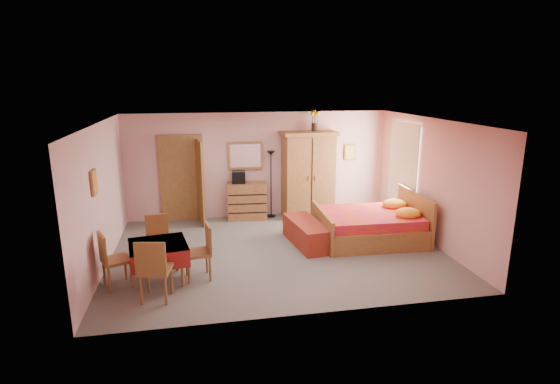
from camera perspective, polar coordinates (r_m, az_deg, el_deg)
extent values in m
plane|color=slate|center=(8.89, -0.27, -7.71)|extent=(6.50, 6.50, 0.00)
plane|color=brown|center=(8.27, -0.29, 9.24)|extent=(6.50, 6.50, 0.00)
cube|color=#DDA0A0|center=(10.90, -2.70, 3.55)|extent=(6.50, 0.10, 2.60)
cube|color=#DDA0A0|center=(6.14, 4.01, -5.03)|extent=(6.50, 0.10, 2.60)
cube|color=#DDA0A0|center=(8.53, -22.28, -0.56)|extent=(0.10, 5.00, 2.60)
cube|color=#DDA0A0|center=(9.61, 19.14, 1.31)|extent=(0.10, 5.00, 2.60)
cube|color=#9E6B35|center=(10.83, -12.66, 1.65)|extent=(1.06, 0.12, 2.15)
cube|color=white|center=(10.60, 15.83, 3.54)|extent=(0.08, 1.40, 1.95)
cube|color=orange|center=(7.86, -23.16, 1.17)|extent=(0.04, 0.32, 0.42)
cube|color=#D8BF59|center=(11.39, 9.14, 5.13)|extent=(0.30, 0.04, 0.40)
cube|color=#965D32|center=(10.81, -4.33, -1.18)|extent=(0.99, 0.55, 0.91)
cube|color=white|center=(10.77, -4.57, 4.74)|extent=(0.87, 0.08, 0.68)
cube|color=black|center=(10.67, -5.43, 1.93)|extent=(0.34, 0.26, 0.30)
cube|color=black|center=(10.85, -1.18, 1.01)|extent=(0.27, 0.27, 1.67)
cube|color=#9A6334|center=(10.89, 3.70, 2.29)|extent=(1.40, 0.78, 2.14)
cube|color=yellow|center=(10.83, 4.51, 9.32)|extent=(0.22, 0.22, 0.52)
cube|color=#C1124B|center=(9.51, 11.57, -3.29)|extent=(2.23, 1.78, 1.01)
cube|color=maroon|center=(9.17, 3.48, -5.38)|extent=(0.74, 1.54, 0.49)
cube|color=maroon|center=(7.77, -15.51, -8.88)|extent=(1.07, 1.07, 0.68)
cube|color=brown|center=(7.12, -15.97, -9.61)|extent=(0.54, 0.54, 1.03)
cube|color=#AF763B|center=(8.42, -15.71, -6.19)|extent=(0.44, 0.44, 0.92)
cube|color=#AA6B39|center=(7.76, -20.61, -8.23)|extent=(0.57, 0.57, 0.96)
cube|color=#925B31|center=(7.68, -10.72, -7.73)|extent=(0.49, 0.49, 0.96)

